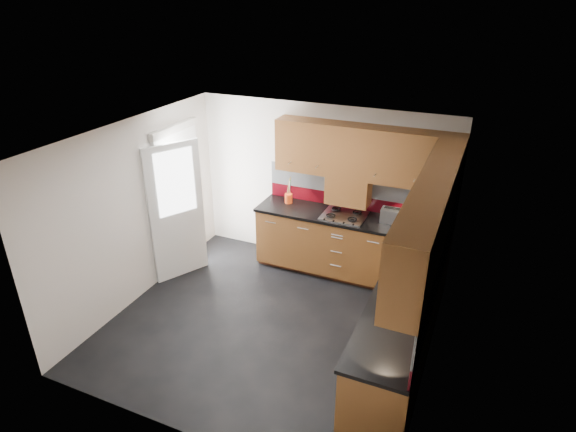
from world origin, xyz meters
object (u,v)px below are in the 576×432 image
at_px(utensil_pot, 289,197).
at_px(food_processor, 426,236).
at_px(gas_hob, 344,215).
at_px(toaster, 392,216).

distance_m(utensil_pot, food_processor, 2.13).
bearing_deg(food_processor, utensil_pot, 165.92).
height_order(gas_hob, food_processor, food_processor).
xyz_separation_m(toaster, food_processor, (0.53, -0.47, 0.02)).
distance_m(utensil_pot, toaster, 1.53).
bearing_deg(toaster, gas_hob, -172.75).
relative_size(gas_hob, toaster, 2.09).
bearing_deg(food_processor, toaster, 138.40).
bearing_deg(utensil_pot, gas_hob, -8.22).
relative_size(gas_hob, utensil_pot, 1.47).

